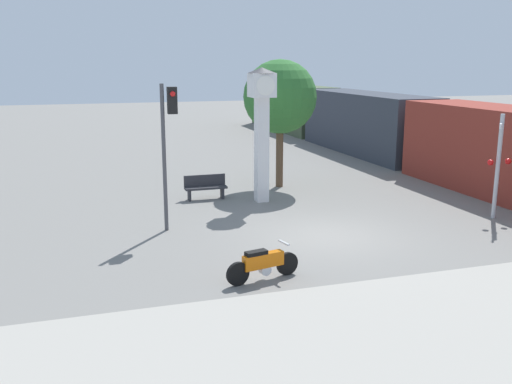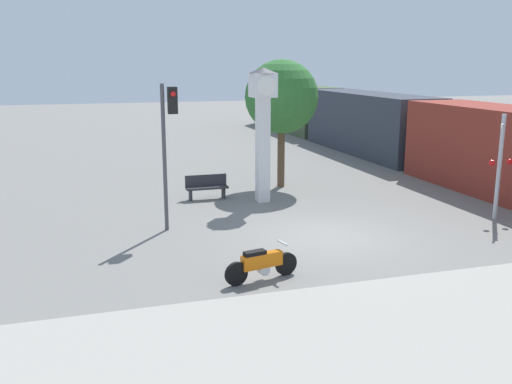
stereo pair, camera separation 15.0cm
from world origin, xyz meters
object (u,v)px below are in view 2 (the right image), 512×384
Objects in this scene: railroad_crossing_signal at (500,162)px; clock_tower at (263,115)px; motorcycle at (262,264)px; freight_train at (369,123)px; street_tree at (282,97)px; traffic_light at (168,131)px; bench at (207,186)px.

clock_tower is at bearing 145.72° from railroad_crossing_signal.
motorcycle is 0.05× the size of freight_train.
street_tree is (-5.20, 6.81, 1.81)m from railroad_crossing_signal.
traffic_light is at bearing 169.98° from railroad_crossing_signal.
railroad_crossing_signal reaches higher than freight_train.
clock_tower is 1.10× the size of traffic_light.
motorcycle is 5.72m from traffic_light.
railroad_crossing_signal is at bearing -10.02° from traffic_light.
motorcycle is 11.08m from street_tree.
bench is (0.50, 8.55, 0.08)m from motorcycle.
traffic_light is 1.29× the size of railroad_crossing_signal.
motorcycle is at bearing -161.84° from railroad_crossing_signal.
bench is at bearing -159.97° from street_tree.
street_tree is at bearing 55.30° from motorcycle.
clock_tower is at bearing 59.40° from motorcycle.
traffic_light is (-3.85, -2.71, -0.15)m from clock_tower.
railroad_crossing_signal is at bearing -52.66° from street_tree.
street_tree is (1.51, 2.24, 0.48)m from clock_tower.
traffic_light is at bearing -117.49° from bench.
clock_tower reaches higher than freight_train.
freight_train is 10.14× the size of railroad_crossing_signal.
freight_train is 7.84× the size of traffic_light.
railroad_crossing_signal is (-2.68, -14.08, 0.21)m from freight_train.
freight_train reaches higher than motorcycle.
freight_train is (9.39, 9.51, -1.53)m from clock_tower.
freight_train is 10.90m from street_tree.
motorcycle is 0.43× the size of traffic_light.
clock_tower is 1.42× the size of railroad_crossing_signal.
freight_train is at bearing 42.70° from traffic_light.
clock_tower reaches higher than railroad_crossing_signal.
freight_train is (11.82, 17.08, 1.29)m from motorcycle.
clock_tower is at bearing -27.02° from bench.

